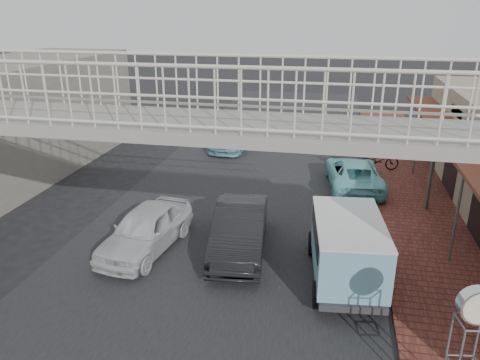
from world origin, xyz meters
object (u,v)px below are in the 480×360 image
at_px(white_hatchback, 146,229).
at_px(motorcycle_near, 379,160).
at_px(angkot_far, 233,136).
at_px(street_clock, 476,312).
at_px(arrow_sign, 458,147).
at_px(motorcycle_far, 373,142).
at_px(angkot_curb, 354,174).
at_px(angkot_van, 347,241).
at_px(dark_sedan, 240,229).

bearing_deg(white_hatchback, motorcycle_near, 57.82).
distance_m(angkot_far, street_clock, 18.58).
bearing_deg(arrow_sign, white_hatchback, -133.51).
distance_m(motorcycle_near, motorcycle_far, 3.31).
height_order(angkot_curb, angkot_van, angkot_van).
distance_m(white_hatchback, arrow_sign, 11.02).
relative_size(angkot_far, street_clock, 1.59).
bearing_deg(motorcycle_far, dark_sedan, 141.47).
relative_size(white_hatchback, dark_sedan, 0.92).
relative_size(motorcycle_near, street_clock, 0.68).
xyz_separation_m(dark_sedan, angkot_far, (-2.72, 11.23, -0.11)).
bearing_deg(white_hatchback, motorcycle_far, 66.47).
bearing_deg(motorcycle_near, angkot_curb, 140.18).
distance_m(angkot_curb, arrow_sign, 4.53).
bearing_deg(motorcycle_far, angkot_van, 156.49).
distance_m(white_hatchback, motorcycle_far, 14.61).
bearing_deg(arrow_sign, motorcycle_far, 127.42).
bearing_deg(motorcycle_near, motorcycle_far, -11.05).
xyz_separation_m(angkot_far, angkot_van, (5.94, -12.35, 0.62)).
distance_m(street_clock, arrow_sign, 9.65).
distance_m(angkot_far, angkot_van, 13.72).
bearing_deg(arrow_sign, angkot_van, -104.11).
bearing_deg(motorcycle_near, arrow_sign, -167.58).
xyz_separation_m(angkot_van, street_clock, (2.04, -4.34, 1.11)).
distance_m(angkot_curb, angkot_van, 7.50).
height_order(angkot_far, street_clock, street_clock).
xyz_separation_m(street_clock, arrow_sign, (1.68, 9.50, 0.29)).
relative_size(angkot_far, motorcycle_near, 2.34).
xyz_separation_m(white_hatchback, dark_sedan, (2.90, 0.51, 0.03)).
distance_m(angkot_van, arrow_sign, 6.52).
height_order(dark_sedan, motorcycle_near, dark_sedan).
bearing_deg(arrow_sign, angkot_far, 165.03).
height_order(motorcycle_near, arrow_sign, arrow_sign).
relative_size(white_hatchback, motorcycle_near, 2.23).
bearing_deg(motorcycle_far, motorcycle_near, 164.49).
distance_m(motorcycle_far, street_clock, 17.52).
bearing_deg(angkot_curb, dark_sedan, 54.12).
bearing_deg(angkot_van, motorcycle_far, 77.39).
height_order(white_hatchback, dark_sedan, dark_sedan).
bearing_deg(angkot_curb, street_clock, 91.74).
bearing_deg(angkot_curb, angkot_far, -43.85).
distance_m(angkot_van, motorcycle_near, 9.92).
bearing_deg(white_hatchback, dark_sedan, 17.95).
distance_m(dark_sedan, street_clock, 7.76).
distance_m(dark_sedan, angkot_curb, 7.30).
xyz_separation_m(white_hatchback, angkot_far, (0.18, 11.74, -0.07)).
bearing_deg(angkot_van, angkot_far, 109.58).
bearing_deg(dark_sedan, angkot_curb, 53.94).
relative_size(angkot_curb, angkot_far, 1.05).
distance_m(dark_sedan, arrow_sign, 8.26).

